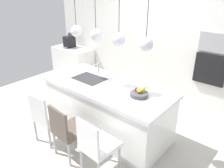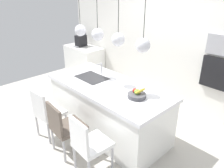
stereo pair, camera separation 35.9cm
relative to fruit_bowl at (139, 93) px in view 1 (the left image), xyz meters
name	(u,v)px [view 1 (the left image)]	position (x,y,z in m)	size (l,w,h in m)	color
floor	(108,130)	(-0.62, -0.02, -0.95)	(6.60, 6.60, 0.00)	#BCB7AD
back_wall	(159,43)	(-0.62, 1.63, 0.35)	(6.00, 0.10, 2.60)	silver
kitchen_island	(108,108)	(-0.62, -0.02, -0.50)	(2.22, 0.99, 0.90)	white
sink_basin	(89,79)	(-1.04, -0.02, -0.05)	(0.56, 0.40, 0.02)	#2D2D30
faucet	(97,68)	(-1.04, 0.20, 0.09)	(0.02, 0.17, 0.22)	silver
fruit_bowl	(139,93)	(0.00, 0.00, 0.00)	(0.27, 0.27, 0.15)	#4C4C51
side_counter	(73,63)	(-3.02, 1.26, -0.53)	(1.10, 0.60, 0.84)	white
coffee_machine	(69,41)	(-3.11, 1.27, 0.05)	(0.20, 0.35, 0.38)	black
microwave	(215,42)	(0.50, 1.56, 0.55)	(0.54, 0.08, 0.34)	#9E9EA3
oven	(210,69)	(0.50, 1.56, 0.05)	(0.56, 0.08, 0.56)	black
chair_near	(46,116)	(-1.19, -0.88, -0.46)	(0.44, 0.45, 0.89)	white
chair_middle	(67,129)	(-0.64, -0.88, -0.46)	(0.46, 0.48, 0.87)	brown
chair_far	(96,145)	(-0.05, -0.88, -0.44)	(0.43, 0.47, 0.92)	white
pendant_light_left	(76,31)	(-1.30, -0.02, 0.75)	(0.20, 0.20, 0.80)	silver
pendant_light_center_left	(96,35)	(-0.84, -0.02, 0.75)	(0.20, 0.20, 0.80)	silver
pendant_light_center_right	(119,39)	(-0.39, -0.02, 0.75)	(0.20, 0.20, 0.80)	silver
pendant_light_right	(146,44)	(0.07, -0.02, 0.75)	(0.20, 0.20, 0.80)	silver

